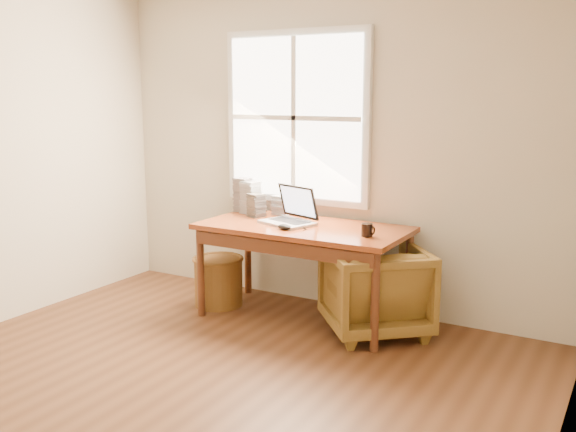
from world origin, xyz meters
name	(u,v)px	position (x,y,z in m)	size (l,w,h in m)	color
room_shell	(155,176)	(-0.02, 0.16, 1.32)	(4.04, 4.54, 2.64)	brown
desk	(303,228)	(0.00, 1.80, 0.73)	(1.60, 0.80, 0.04)	brown
armchair	(375,290)	(0.60, 1.80, 0.33)	(0.70, 0.72, 0.66)	brown
wicker_stool	(218,282)	(-0.77, 1.74, 0.20)	(0.40, 0.40, 0.40)	brown
laptop	(287,205)	(-0.13, 1.78, 0.90)	(0.41, 0.43, 0.30)	#ABAEB2
mouse	(285,227)	(-0.05, 1.60, 0.77)	(0.12, 0.07, 0.04)	black
coffee_mug	(367,230)	(0.57, 1.69, 0.80)	(0.08, 0.08, 0.09)	black
cd_stack_a	(250,197)	(-0.63, 2.02, 0.89)	(0.14, 0.12, 0.27)	#A8AEB4
cd_stack_b	(256,205)	(-0.51, 1.93, 0.85)	(0.13, 0.11, 0.19)	black
cd_stack_c	(243,194)	(-0.73, 2.06, 0.90)	(0.13, 0.12, 0.29)	#9C9CA9
cd_stack_d	(281,205)	(-0.37, 2.10, 0.83)	(0.13, 0.11, 0.16)	silver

